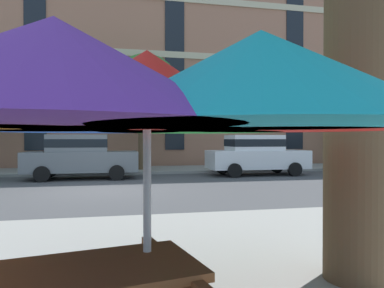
{
  "coord_description": "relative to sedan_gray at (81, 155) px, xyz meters",
  "views": [
    {
      "loc": [
        0.25,
        -11.71,
        1.6
      ],
      "look_at": [
        3.48,
        3.2,
        1.4
      ],
      "focal_mm": 34.44,
      "sensor_mm": 36.0,
      "label": 1
    }
  ],
  "objects": [
    {
      "name": "ground_plane",
      "position": [
        1.01,
        -3.7,
        -0.95
      ],
      "size": [
        120.0,
        120.0,
        0.0
      ],
      "primitive_type": "plane",
      "color": "#424244"
    },
    {
      "name": "sidewalk_far",
      "position": [
        1.01,
        3.1,
        -0.89
      ],
      "size": [
        56.0,
        3.6,
        0.12
      ],
      "primitive_type": "cube",
      "color": "gray",
      "rests_on": "ground"
    },
    {
      "name": "apartment_building",
      "position": [
        1.01,
        11.29,
        7.05
      ],
      "size": [
        44.62,
        12.08,
        16.0
      ],
      "color": "#A87056",
      "rests_on": "ground"
    },
    {
      "name": "sedan_gray",
      "position": [
        0.0,
        0.0,
        0.0
      ],
      "size": [
        4.4,
        1.98,
        1.78
      ],
      "color": "slate",
      "rests_on": "ground"
    },
    {
      "name": "sedan_white",
      "position": [
        7.52,
        0.0,
        0.0
      ],
      "size": [
        4.4,
        1.98,
        1.78
      ],
      "color": "silver",
      "rests_on": "ground"
    },
    {
      "name": "sedan_white_midblock",
      "position": [
        14.09,
        0.0,
        0.0
      ],
      "size": [
        4.4,
        1.98,
        1.78
      ],
      "color": "silver",
      "rests_on": "ground"
    },
    {
      "name": "street_tree_middle",
      "position": [
        2.67,
        2.84,
        3.03
      ],
      "size": [
        3.82,
        3.71,
        5.85
      ],
      "color": "brown",
      "rests_on": "ground"
    },
    {
      "name": "street_tree_right",
      "position": [
        15.34,
        2.81,
        2.08
      ],
      "size": [
        3.35,
        3.14,
        4.79
      ],
      "color": "#4C3823",
      "rests_on": "ground"
    },
    {
      "name": "patio_umbrella",
      "position": [
        1.51,
        -12.7,
        0.98
      ],
      "size": [
        3.88,
        3.6,
        2.25
      ],
      "color": "silver",
      "rests_on": "ground"
    }
  ]
}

